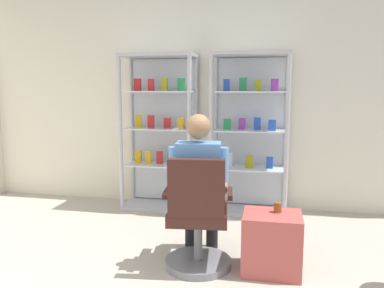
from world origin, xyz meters
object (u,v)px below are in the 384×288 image
Objects in this scene: seated_shopkeeper at (199,181)px; storage_crate at (272,243)px; display_cabinet_right at (249,133)px; tea_glass at (278,207)px; office_chair at (198,224)px; display_cabinet_left at (160,131)px.

storage_crate is (0.62, -0.08, -0.47)m from seated_shopkeeper.
display_cabinet_right reaches higher than tea_glass.
office_chair is 0.62m from storage_crate.
seated_shopkeeper is (0.77, -1.47, -0.25)m from display_cabinet_left.
display_cabinet_left is 2.11m from tea_glass.
display_cabinet_left reaches higher than seated_shopkeeper.
tea_glass reaches higher than storage_crate.
display_cabinet_left is 1.68m from seated_shopkeeper.
display_cabinet_left is at bearing 133.65° from tea_glass.
display_cabinet_left is at bearing 117.56° from seated_shopkeeper.
tea_glass is at bearing -1.84° from seated_shopkeeper.
display_cabinet_left is at bearing 131.77° from storage_crate.
display_cabinet_left is at bearing -179.96° from display_cabinet_right.
storage_crate is (1.38, -1.55, -0.72)m from display_cabinet_left.
display_cabinet_right is 1.59m from tea_glass.
storage_crate is at bearing -79.59° from display_cabinet_right.
seated_shopkeeper is at bearing 178.16° from tea_glass.
display_cabinet_right is at bearing 0.04° from display_cabinet_left.
storage_crate is (0.60, 0.09, -0.15)m from office_chair.
display_cabinet_right is 1.76m from office_chair.
display_cabinet_right reaches higher than storage_crate.
seated_shopkeeper is at bearing -62.44° from display_cabinet_left.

